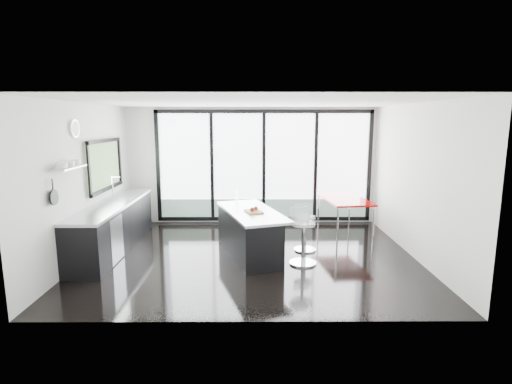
{
  "coord_description": "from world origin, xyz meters",
  "views": [
    {
      "loc": [
        0.06,
        -7.13,
        2.48
      ],
      "look_at": [
        0.1,
        0.3,
        1.15
      ],
      "focal_mm": 28.0,
      "sensor_mm": 36.0,
      "label": 1
    }
  ],
  "objects_px": {
    "bar_stool_near": "(303,243)",
    "bar_stool_far": "(305,233)",
    "red_table": "(344,216)",
    "island": "(248,232)"
  },
  "relations": [
    {
      "from": "island",
      "to": "bar_stool_near",
      "type": "xyz_separation_m",
      "value": [
        0.96,
        -0.52,
        -0.05
      ]
    },
    {
      "from": "island",
      "to": "bar_stool_far",
      "type": "xyz_separation_m",
      "value": [
        1.1,
        0.22,
        -0.08
      ]
    },
    {
      "from": "island",
      "to": "bar_stool_near",
      "type": "relative_size",
      "value": 2.92
    },
    {
      "from": "island",
      "to": "red_table",
      "type": "relative_size",
      "value": 1.47
    },
    {
      "from": "bar_stool_near",
      "to": "island",
      "type": "bearing_deg",
      "value": 134.67
    },
    {
      "from": "red_table",
      "to": "island",
      "type": "bearing_deg",
      "value": -147.29
    },
    {
      "from": "bar_stool_near",
      "to": "red_table",
      "type": "relative_size",
      "value": 0.5
    },
    {
      "from": "bar_stool_near",
      "to": "bar_stool_far",
      "type": "xyz_separation_m",
      "value": [
        0.13,
        0.74,
        -0.04
      ]
    },
    {
      "from": "bar_stool_far",
      "to": "red_table",
      "type": "relative_size",
      "value": 0.45
    },
    {
      "from": "bar_stool_near",
      "to": "red_table",
      "type": "bearing_deg",
      "value": 41.7
    }
  ]
}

